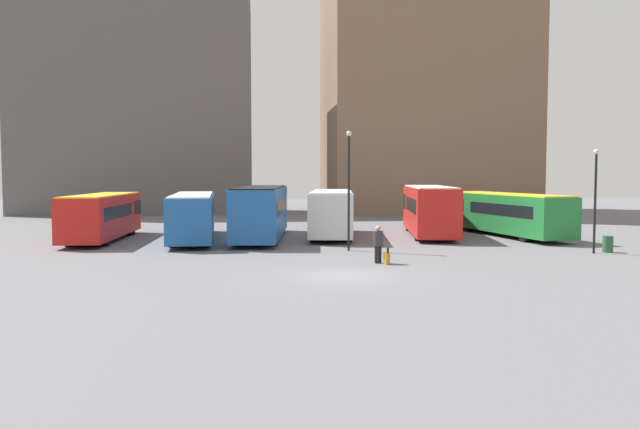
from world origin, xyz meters
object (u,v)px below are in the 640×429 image
bus_5 (506,212)px  trash_bin (608,244)px  bus_3 (332,212)px  suitcase (387,258)px  bus_1 (193,215)px  lamp_post_1 (595,192)px  bus_4 (429,209)px  traveler (378,241)px  bus_0 (103,215)px  bus_2 (262,210)px  lamp_post_0 (349,181)px

bus_5 → trash_bin: (1.73, -9.01, -1.10)m
bus_3 → suitcase: 12.58m
suitcase → trash_bin: 12.60m
bus_3 → bus_1: bearing=103.6°
bus_5 → lamp_post_1: bearing=176.3°
bus_1 → bus_4: size_ratio=1.11×
traveler → lamp_post_1: 12.01m
bus_3 → lamp_post_1: 15.68m
bus_1 → traveler: (9.36, -11.16, -0.53)m
suitcase → lamp_post_1: size_ratio=0.14×
bus_4 → traveler: 13.77m
bus_1 → bus_3: size_ratio=1.21×
bus_0 → lamp_post_1: size_ratio=1.99×
traveler → lamp_post_1: bearing=-87.3°
bus_2 → lamp_post_0: 8.21m
bus_1 → trash_bin: bus_1 is taller
bus_0 → bus_2: size_ratio=0.86×
bus_2 → traveler: (5.17, -11.33, -0.76)m
suitcase → trash_bin: (12.20, 3.15, 0.16)m
bus_4 → bus_5: (4.98, -0.71, -0.23)m
bus_4 → lamp_post_0: bearing=149.0°
bus_5 → suitcase: size_ratio=15.84×
bus_3 → bus_4: bus_4 is taller
bus_3 → bus_4: bearing=-78.8°
lamp_post_0 → lamp_post_1: bearing=-10.8°
bus_1 → suitcase: 15.13m
trash_bin → traveler: bearing=-167.6°
bus_2 → lamp_post_0: size_ratio=1.96×
bus_1 → bus_4: bus_4 is taller
bus_4 → trash_bin: (6.71, -9.72, -1.33)m
bus_2 → bus_1: bearing=97.8°
lamp_post_0 → bus_0: bearing=154.5°
bus_0 → suitcase: (15.13, -11.88, -1.27)m
bus_2 → suitcase: (5.48, -11.74, -1.50)m
lamp_post_0 → trash_bin: lamp_post_0 is taller
bus_3 → suitcase: bus_3 is taller
bus_1 → bus_5: bus_1 is taller
bus_3 → bus_5: bearing=-83.9°
bus_0 → suitcase: bus_0 is taller
bus_1 → traveler: bus_1 is taller
bus_5 → traveler: bus_5 is taller
lamp_post_0 → bus_3: bearing=90.2°
bus_1 → suitcase: (9.68, -11.56, -1.28)m
traveler → suitcase: bearing=-151.1°
bus_0 → trash_bin: size_ratio=12.38×
traveler → lamp_post_0: bearing=-1.1°
bus_5 → bus_3: bearing=79.9°
bus_4 → suitcase: (-5.49, -12.87, -1.49)m
bus_2 → lamp_post_0: lamp_post_0 is taller
bus_5 → trash_bin: 9.24m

